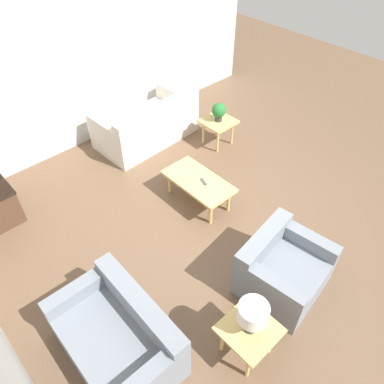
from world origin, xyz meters
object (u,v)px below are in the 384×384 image
(armchair, at_px, (282,269))
(loveseat, at_px, (119,338))
(sofa, at_px, (148,125))
(potted_plant, at_px, (219,111))
(side_table_plant, at_px, (218,124))
(table_lamp, at_px, (253,314))
(coffee_table, at_px, (198,183))
(side_table_lamp, at_px, (249,332))

(armchair, bearing_deg, loveseat, 154.46)
(sofa, bearing_deg, potted_plant, 129.77)
(side_table_plant, distance_m, table_lamp, 3.86)
(table_lamp, bearing_deg, armchair, -73.51)
(coffee_table, xyz_separation_m, table_lamp, (-2.04, 1.23, 0.40))
(sofa, distance_m, armchair, 3.62)
(side_table_plant, xyz_separation_m, side_table_lamp, (-2.90, 2.53, 0.00))
(coffee_table, bearing_deg, side_table_lamp, 148.85)
(armchair, bearing_deg, table_lamp, -170.84)
(sofa, xyz_separation_m, potted_plant, (-0.93, -0.85, 0.36))
(armchair, bearing_deg, coffee_table, 73.37)
(loveseat, relative_size, side_table_plant, 2.57)
(table_lamp, bearing_deg, loveseat, 47.02)
(side_table_plant, height_order, side_table_lamp, same)
(side_table_lamp, xyz_separation_m, table_lamp, (-0.00, -0.00, 0.36))
(potted_plant, bearing_deg, sofa, 42.34)
(side_table_plant, relative_size, side_table_lamp, 1.00)
(side_table_lamp, bearing_deg, side_table_plant, -41.10)
(side_table_lamp, bearing_deg, sofa, -23.65)
(side_table_plant, bearing_deg, sofa, 42.34)
(side_table_lamp, height_order, potted_plant, potted_plant)
(side_table_lamp, distance_m, table_lamp, 0.36)
(coffee_table, bearing_deg, sofa, -13.96)
(armchair, xyz_separation_m, table_lamp, (-0.28, 0.94, 0.47))
(armchair, relative_size, table_lamp, 2.61)
(table_lamp, bearing_deg, sofa, -23.65)
(side_table_plant, relative_size, potted_plant, 1.63)
(coffee_table, bearing_deg, armchair, 170.71)
(armchair, relative_size, side_table_lamp, 2.00)
(sofa, bearing_deg, table_lamp, 63.78)
(side_table_lamp, distance_m, potted_plant, 3.85)
(sofa, height_order, side_table_lamp, sofa)
(loveseat, height_order, side_table_lamp, loveseat)
(sofa, relative_size, table_lamp, 4.39)
(sofa, distance_m, coffee_table, 1.85)
(coffee_table, height_order, side_table_plant, side_table_plant)
(potted_plant, bearing_deg, side_table_plant, -90.00)
(sofa, height_order, side_table_plant, sofa)
(sofa, distance_m, potted_plant, 1.31)
(sofa, distance_m, loveseat, 3.94)
(loveseat, bearing_deg, armchair, 72.98)
(side_table_lamp, bearing_deg, potted_plant, -41.10)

